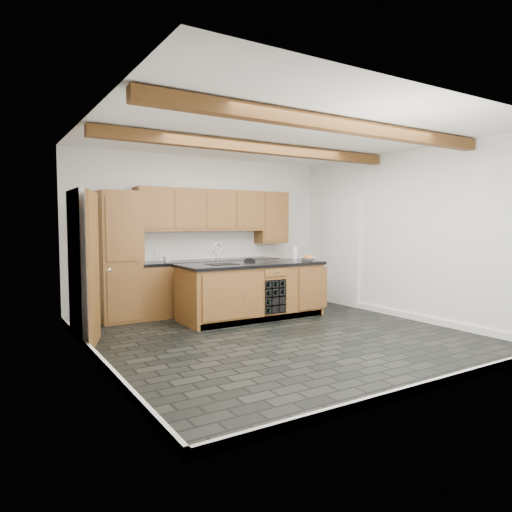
{
  "coord_description": "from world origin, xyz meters",
  "views": [
    {
      "loc": [
        -3.63,
        -5.2,
        1.57
      ],
      "look_at": [
        0.08,
        0.8,
        1.08
      ],
      "focal_mm": 32.0,
      "sensor_mm": 36.0,
      "label": 1
    }
  ],
  "objects_px": {
    "paper_towel": "(295,253)",
    "fruit_bowl": "(308,259)",
    "kitchen_scale": "(249,260)",
    "island": "(252,290)"
  },
  "relations": [
    {
      "from": "paper_towel",
      "to": "fruit_bowl",
      "type": "bearing_deg",
      "value": -95.17
    },
    {
      "from": "kitchen_scale",
      "to": "fruit_bowl",
      "type": "relative_size",
      "value": 0.84
    },
    {
      "from": "island",
      "to": "fruit_bowl",
      "type": "height_order",
      "value": "fruit_bowl"
    },
    {
      "from": "kitchen_scale",
      "to": "paper_towel",
      "type": "bearing_deg",
      "value": 26.74
    },
    {
      "from": "kitchen_scale",
      "to": "paper_towel",
      "type": "relative_size",
      "value": 0.94
    },
    {
      "from": "island",
      "to": "kitchen_scale",
      "type": "relative_size",
      "value": 11.61
    },
    {
      "from": "fruit_bowl",
      "to": "island",
      "type": "bearing_deg",
      "value": 173.13
    },
    {
      "from": "fruit_bowl",
      "to": "kitchen_scale",
      "type": "bearing_deg",
      "value": 160.03
    },
    {
      "from": "fruit_bowl",
      "to": "paper_towel",
      "type": "distance_m",
      "value": 0.45
    },
    {
      "from": "island",
      "to": "kitchen_scale",
      "type": "height_order",
      "value": "kitchen_scale"
    }
  ]
}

